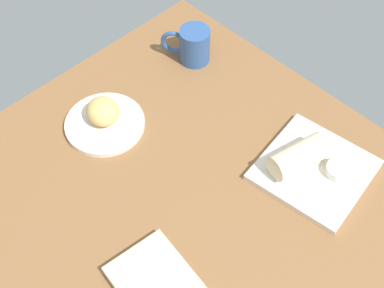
{
  "coord_description": "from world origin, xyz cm",
  "views": [
    {
      "loc": [
        39.7,
        -44.5,
        103.47
      ],
      "look_at": [
        -12.52,
        6.96,
        7.0
      ],
      "focal_mm": 49.15,
      "sensor_mm": 36.0,
      "label": 1
    }
  ],
  "objects_px": {
    "square_plate": "(314,170)",
    "sauce_cup": "(339,170)",
    "breakfast_wrap": "(299,156)",
    "scone_pastry": "(103,111)",
    "round_plate": "(105,124)",
    "coffee_mug": "(193,45)",
    "book_stack": "(160,288)"
  },
  "relations": [
    {
      "from": "square_plate",
      "to": "sauce_cup",
      "type": "relative_size",
      "value": 3.91
    },
    {
      "from": "sauce_cup",
      "to": "breakfast_wrap",
      "type": "height_order",
      "value": "breakfast_wrap"
    },
    {
      "from": "square_plate",
      "to": "sauce_cup",
      "type": "height_order",
      "value": "sauce_cup"
    },
    {
      "from": "scone_pastry",
      "to": "breakfast_wrap",
      "type": "bearing_deg",
      "value": 28.62
    },
    {
      "from": "round_plate",
      "to": "scone_pastry",
      "type": "bearing_deg",
      "value": 143.2
    },
    {
      "from": "round_plate",
      "to": "scone_pastry",
      "type": "distance_m",
      "value": 0.04
    },
    {
      "from": "sauce_cup",
      "to": "coffee_mug",
      "type": "xyz_separation_m",
      "value": [
        -0.5,
        0.04,
        0.02
      ]
    },
    {
      "from": "square_plate",
      "to": "sauce_cup",
      "type": "distance_m",
      "value": 0.06
    },
    {
      "from": "round_plate",
      "to": "sauce_cup",
      "type": "distance_m",
      "value": 0.56
    },
    {
      "from": "round_plate",
      "to": "book_stack",
      "type": "xyz_separation_m",
      "value": [
        0.4,
        -0.19,
        0.0
      ]
    },
    {
      "from": "round_plate",
      "to": "book_stack",
      "type": "bearing_deg",
      "value": -24.86
    },
    {
      "from": "scone_pastry",
      "to": "coffee_mug",
      "type": "xyz_separation_m",
      "value": [
        -0.01,
        0.31,
        0.01
      ]
    },
    {
      "from": "scone_pastry",
      "to": "square_plate",
      "type": "relative_size",
      "value": 0.38
    },
    {
      "from": "round_plate",
      "to": "coffee_mug",
      "type": "distance_m",
      "value": 0.32
    },
    {
      "from": "round_plate",
      "to": "breakfast_wrap",
      "type": "relative_size",
      "value": 1.42
    },
    {
      "from": "round_plate",
      "to": "scone_pastry",
      "type": "relative_size",
      "value": 2.22
    },
    {
      "from": "square_plate",
      "to": "book_stack",
      "type": "distance_m",
      "value": 0.44
    },
    {
      "from": "sauce_cup",
      "to": "breakfast_wrap",
      "type": "relative_size",
      "value": 0.43
    },
    {
      "from": "square_plate",
      "to": "book_stack",
      "type": "relative_size",
      "value": 1.07
    },
    {
      "from": "round_plate",
      "to": "sauce_cup",
      "type": "bearing_deg",
      "value": 29.89
    },
    {
      "from": "scone_pastry",
      "to": "coffee_mug",
      "type": "bearing_deg",
      "value": 91.57
    },
    {
      "from": "coffee_mug",
      "to": "square_plate",
      "type": "bearing_deg",
      "value": -8.01
    },
    {
      "from": "square_plate",
      "to": "coffee_mug",
      "type": "xyz_separation_m",
      "value": [
        -0.46,
        0.06,
        0.04
      ]
    },
    {
      "from": "round_plate",
      "to": "book_stack",
      "type": "height_order",
      "value": "book_stack"
    },
    {
      "from": "round_plate",
      "to": "scone_pastry",
      "type": "height_order",
      "value": "scone_pastry"
    },
    {
      "from": "square_plate",
      "to": "breakfast_wrap",
      "type": "height_order",
      "value": "breakfast_wrap"
    },
    {
      "from": "scone_pastry",
      "to": "square_plate",
      "type": "xyz_separation_m",
      "value": [
        0.45,
        0.25,
        -0.03
      ]
    },
    {
      "from": "breakfast_wrap",
      "to": "scone_pastry",
      "type": "bearing_deg",
      "value": 41.36
    },
    {
      "from": "book_stack",
      "to": "coffee_mug",
      "type": "height_order",
      "value": "coffee_mug"
    },
    {
      "from": "scone_pastry",
      "to": "sauce_cup",
      "type": "relative_size",
      "value": 1.48
    },
    {
      "from": "scone_pastry",
      "to": "breakfast_wrap",
      "type": "relative_size",
      "value": 0.64
    },
    {
      "from": "round_plate",
      "to": "book_stack",
      "type": "relative_size",
      "value": 0.9
    }
  ]
}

